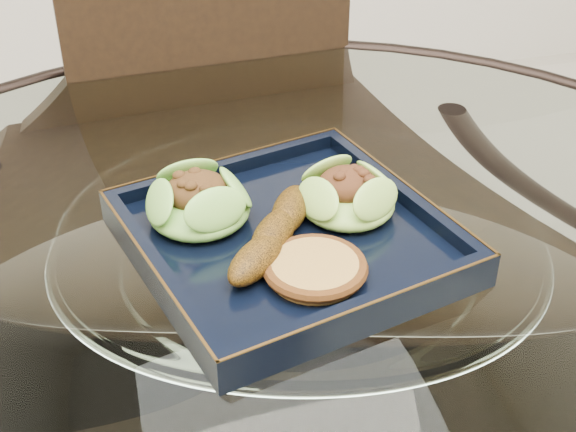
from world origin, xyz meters
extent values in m
cylinder|color=white|center=(0.00, 0.00, 0.76)|extent=(1.10, 1.10, 0.01)
torus|color=black|center=(0.00, 0.00, 0.76)|extent=(1.13, 1.13, 0.02)
cylinder|color=black|center=(0.28, 0.28, 0.38)|extent=(0.04, 0.04, 0.75)
cylinder|color=black|center=(-0.28, 0.28, 0.38)|extent=(0.04, 0.04, 0.75)
cube|color=black|center=(0.03, 0.31, 0.47)|extent=(0.45, 0.45, 0.04)
cube|color=black|center=(0.02, 0.51, 0.75)|extent=(0.40, 0.05, 0.46)
cylinder|color=black|center=(-0.17, 0.48, 0.23)|extent=(0.03, 0.03, 0.45)
cylinder|color=black|center=(0.20, 0.51, 0.23)|extent=(0.03, 0.03, 0.45)
cube|color=black|center=(0.00, 0.04, 0.77)|extent=(0.33, 0.33, 0.02)
ellipsoid|color=#5AA730|center=(-0.07, 0.08, 0.80)|extent=(0.12, 0.12, 0.03)
ellipsoid|color=#689D2D|center=(0.06, 0.06, 0.80)|extent=(0.09, 0.09, 0.03)
ellipsoid|color=#603B0A|center=(-0.02, 0.02, 0.80)|extent=(0.12, 0.14, 0.03)
cylinder|color=#B78C3D|center=(0.01, -0.03, 0.79)|extent=(0.10, 0.10, 0.01)
camera|label=1|loc=(-0.16, -0.55, 1.21)|focal=50.00mm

